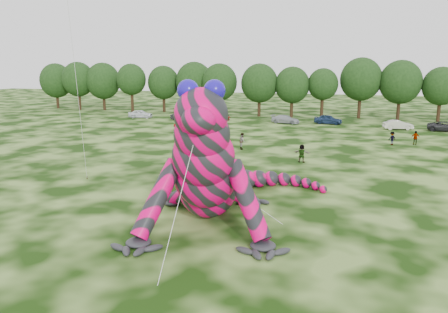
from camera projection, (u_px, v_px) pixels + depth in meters
name	position (u px, v px, depth m)	size (l,w,h in m)	color
ground	(235.00, 242.00, 23.62)	(240.00, 240.00, 0.00)	#16330A
inflatable_gecko	(209.00, 147.00, 27.37)	(14.66, 17.41, 8.70)	#EC0063
tree_0	(56.00, 86.00, 92.90)	(6.91, 6.22, 9.51)	black
tree_1	(79.00, 86.00, 90.11)	(6.74, 6.07, 9.81)	black
tree_2	(103.00, 86.00, 89.37)	(7.04, 6.34, 9.64)	black
tree_3	(132.00, 88.00, 85.85)	(5.81, 5.23, 9.44)	black
tree_4	(164.00, 89.00, 85.82)	(6.22, 5.60, 9.06)	black
tree_5	(194.00, 88.00, 83.74)	(7.16, 6.44, 9.80)	black
tree_6	(220.00, 89.00, 80.64)	(6.52, 5.86, 9.49)	black
tree_7	(259.00, 90.00, 78.76)	(6.68, 6.01, 9.48)	black
tree_8	(292.00, 92.00, 77.43)	(6.14, 5.53, 8.94)	black
tree_9	(322.00, 93.00, 76.38)	(5.27, 4.74, 8.68)	black
tree_10	(360.00, 88.00, 75.66)	(7.09, 6.38, 10.50)	black
tree_11	(400.00, 90.00, 73.65)	(7.01, 6.31, 10.07)	black
tree_12	(440.00, 94.00, 71.67)	(5.99, 5.39, 8.97)	black
car_0	(141.00, 114.00, 77.12)	(1.69, 4.21, 1.44)	white
car_1	(182.00, 116.00, 74.20)	(1.38, 3.95, 1.30)	black
car_2	(216.00, 116.00, 74.02)	(2.29, 4.96, 1.38)	maroon
car_3	(285.00, 119.00, 70.17)	(1.85, 4.56, 1.32)	#9FA5A9
car_4	(328.00, 119.00, 69.38)	(1.75, 4.36, 1.49)	navy
car_5	(398.00, 125.00, 63.61)	(1.45, 4.17, 1.37)	beige
car_6	(446.00, 127.00, 61.98)	(2.26, 4.90, 1.36)	#28282B
spectator_4	(175.00, 130.00, 58.03)	(0.79, 0.51, 1.61)	gray
spectator_5	(302.00, 153.00, 42.49)	(1.65, 0.53, 1.78)	gray
spectator_0	(181.00, 147.00, 45.87)	(0.62, 0.40, 1.69)	gray
spectator_2	(392.00, 138.00, 51.57)	(1.02, 0.59, 1.59)	gray
spectator_1	(242.00, 141.00, 48.97)	(0.90, 0.70, 1.84)	gray
spectator_3	(416.00, 138.00, 51.63)	(0.98, 0.41, 1.67)	gray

